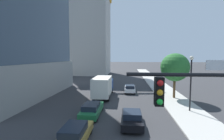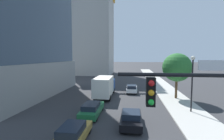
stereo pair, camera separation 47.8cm
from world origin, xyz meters
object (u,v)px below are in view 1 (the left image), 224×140
object	(u,v)px
street_lamp	(191,76)
car_black	(132,118)
traffic_light_pole	(222,113)
street_tree	(175,67)
box_truck	(103,86)
car_white	(130,88)
car_green	(92,109)
car_gold	(74,135)
construction_building	(88,28)

from	to	relation	value
street_lamp	car_black	xyz separation A→B (m)	(-6.81, -4.43, -3.54)
traffic_light_pole	car_black	xyz separation A→B (m)	(-2.97, 8.63, -3.67)
street_lamp	street_tree	bearing A→B (deg)	91.04
street_tree	box_truck	bearing A→B (deg)	-179.37
traffic_light_pole	car_white	world-z (taller)	traffic_light_pole
street_lamp	car_black	world-z (taller)	street_lamp
traffic_light_pole	street_tree	distance (m)	19.43
car_green	box_truck	bearing A→B (deg)	90.00
car_gold	street_tree	bearing A→B (deg)	51.85
street_lamp	car_white	xyz separation A→B (m)	(-6.81, 9.79, -3.52)
car_green	street_lamp	bearing A→B (deg)	11.36
traffic_light_pole	car_black	distance (m)	9.84
construction_building	car_gold	distance (m)	51.45
street_lamp	car_black	size ratio (longest dim) A/B	1.48
street_tree	car_white	world-z (taller)	street_tree
street_tree	car_gold	size ratio (longest dim) A/B	1.46
street_lamp	street_tree	distance (m)	6.03
traffic_light_pole	car_white	xyz separation A→B (m)	(-2.97, 22.85, -3.65)
traffic_light_pole	street_lamp	size ratio (longest dim) A/B	0.98
street_lamp	car_gold	size ratio (longest dim) A/B	1.36
car_black	car_green	xyz separation A→B (m)	(-4.29, 2.20, -0.02)
car_gold	box_truck	world-z (taller)	box_truck
construction_building	traffic_light_pole	bearing A→B (deg)	-71.18
car_black	traffic_light_pole	bearing A→B (deg)	-71.03
car_white	box_truck	world-z (taller)	box_truck
car_gold	car_green	world-z (taller)	car_green
car_black	car_white	distance (m)	14.22
construction_building	car_black	xyz separation A→B (m)	(15.01, -44.10, -16.14)
construction_building	car_black	size ratio (longest dim) A/B	8.78
traffic_light_pole	car_black	world-z (taller)	traffic_light_pole
street_lamp	car_black	bearing A→B (deg)	-146.94
traffic_light_pole	car_gold	bearing A→B (deg)	145.02
car_black	box_truck	size ratio (longest dim) A/B	0.55
construction_building	box_truck	world-z (taller)	construction_building
street_tree	car_gold	distance (m)	18.26
street_lamp	car_white	distance (m)	12.43
street_lamp	box_truck	distance (m)	12.80
construction_building	traffic_light_pole	xyz separation A→B (m)	(17.97, -52.73, -12.47)
car_gold	car_black	bearing A→B (deg)	39.63
traffic_light_pole	car_gold	world-z (taller)	traffic_light_pole
box_truck	traffic_light_pole	bearing A→B (deg)	-69.04
car_gold	car_green	size ratio (longest dim) A/B	0.98
car_white	traffic_light_pole	bearing A→B (deg)	-82.60
car_black	street_tree	bearing A→B (deg)	57.31
traffic_light_pole	car_gold	distance (m)	9.60
street_tree	car_black	bearing A→B (deg)	-122.69
traffic_light_pole	car_green	bearing A→B (deg)	123.82
street_lamp	street_tree	world-z (taller)	street_tree
street_tree	car_black	xyz separation A→B (m)	(-6.70, -10.43, -4.09)
car_gold	car_white	bearing A→B (deg)	76.43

